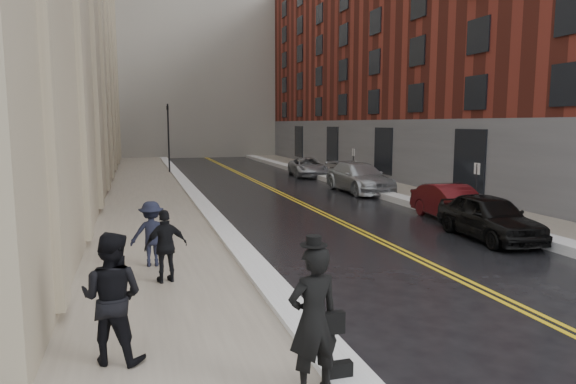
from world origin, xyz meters
TOP-DOWN VIEW (x-y plane):
  - ground at (0.00, 0.00)m, footprint 160.00×160.00m
  - sidewalk_left at (-4.50, 16.00)m, footprint 4.00×64.00m
  - sidewalk_right at (9.00, 16.00)m, footprint 3.00×64.00m
  - lane_stripe_a at (2.38, 16.00)m, footprint 0.12×64.00m
  - lane_stripe_b at (2.62, 16.00)m, footprint 0.12×64.00m
  - snow_ridge_left at (-2.20, 16.00)m, footprint 0.70×60.80m
  - snow_ridge_right at (7.15, 16.00)m, footprint 0.85×60.80m
  - building_right at (17.50, 23.00)m, footprint 14.00×50.00m
  - traffic_signal at (-2.60, 30.00)m, footprint 0.18×0.15m
  - parking_sign_near at (7.90, 8.00)m, footprint 0.06×0.35m
  - parking_sign_far at (7.90, 20.00)m, footprint 0.06×0.35m
  - car_black at (6.02, 4.75)m, footprint 2.10×4.49m
  - car_maroon at (6.80, 7.96)m, footprint 1.69×4.30m
  - car_silver_near at (6.80, 16.65)m, footprint 2.39×5.60m
  - car_silver_far at (6.80, 25.51)m, footprint 2.72×4.98m
  - pedestrian_main at (-2.80, -3.00)m, footprint 0.82×0.61m
  - pedestrian_a at (-5.42, -1.26)m, footprint 1.20×1.09m
  - pedestrian_b at (-4.67, 4.09)m, footprint 1.12×0.70m
  - pedestrian_c at (-4.41, 2.58)m, footprint 1.05×0.62m

SIDE VIEW (x-z plane):
  - ground at x=0.00m, z-range 0.00..0.00m
  - lane_stripe_a at x=2.38m, z-range 0.00..0.01m
  - lane_stripe_b at x=2.62m, z-range 0.00..0.01m
  - sidewalk_left at x=-4.50m, z-range 0.00..0.15m
  - sidewalk_right at x=9.00m, z-range 0.00..0.15m
  - snow_ridge_left at x=-2.20m, z-range 0.00..0.26m
  - snow_ridge_right at x=7.15m, z-range 0.00..0.30m
  - car_silver_far at x=6.80m, z-range 0.00..1.32m
  - car_maroon at x=6.80m, z-range 0.00..1.39m
  - car_black at x=6.02m, z-range 0.00..1.49m
  - car_silver_near at x=6.80m, z-range 0.00..1.61m
  - pedestrian_b at x=-4.67m, z-range 0.15..1.82m
  - pedestrian_c at x=-4.41m, z-range 0.15..1.83m
  - pedestrian_a at x=-5.42m, z-range 0.15..2.17m
  - pedestrian_main at x=-2.80m, z-range 0.15..2.19m
  - parking_sign_near at x=7.90m, z-range 0.24..2.47m
  - parking_sign_far at x=7.90m, z-range 0.24..2.47m
  - traffic_signal at x=-2.60m, z-range 0.48..5.68m
  - building_right at x=17.50m, z-range 0.00..18.00m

